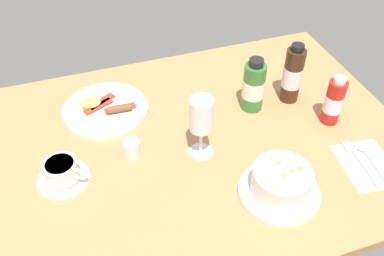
{
  "coord_description": "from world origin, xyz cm",
  "views": [
    {
      "loc": [
        -30.11,
        -77.31,
        80.47
      ],
      "look_at": [
        -4.32,
        -1.22,
        6.61
      ],
      "focal_mm": 39.87,
      "sensor_mm": 36.0,
      "label": 1
    }
  ],
  "objects_px": {
    "sauce_bottle_brown": "(292,75)",
    "wine_glass": "(201,118)",
    "sauce_bottle_red": "(334,102)",
    "sauce_bottle_green": "(254,86)",
    "coffee_cup": "(62,172)",
    "porridge_bowl": "(281,183)",
    "cutlery_setting": "(366,163)",
    "breakfast_plate": "(105,109)",
    "creamer_jug": "(132,149)"
  },
  "relations": [
    {
      "from": "sauce_bottle_brown",
      "to": "wine_glass",
      "type": "bearing_deg",
      "value": -158.46
    },
    {
      "from": "sauce_bottle_red",
      "to": "wine_glass",
      "type": "bearing_deg",
      "value": -179.77
    },
    {
      "from": "sauce_bottle_green",
      "to": "sauce_bottle_brown",
      "type": "distance_m",
      "value": 0.12
    },
    {
      "from": "coffee_cup",
      "to": "sauce_bottle_brown",
      "type": "height_order",
      "value": "sauce_bottle_brown"
    },
    {
      "from": "porridge_bowl",
      "to": "sauce_bottle_brown",
      "type": "bearing_deg",
      "value": 58.44
    },
    {
      "from": "cutlery_setting",
      "to": "wine_glass",
      "type": "height_order",
      "value": "wine_glass"
    },
    {
      "from": "breakfast_plate",
      "to": "sauce_bottle_brown",
      "type": "bearing_deg",
      "value": -12.29
    },
    {
      "from": "sauce_bottle_green",
      "to": "wine_glass",
      "type": "bearing_deg",
      "value": -147.82
    },
    {
      "from": "sauce_bottle_brown",
      "to": "sauce_bottle_red",
      "type": "bearing_deg",
      "value": -64.53
    },
    {
      "from": "sauce_bottle_red",
      "to": "porridge_bowl",
      "type": "bearing_deg",
      "value": -143.21
    },
    {
      "from": "wine_glass",
      "to": "breakfast_plate",
      "type": "bearing_deg",
      "value": 130.29
    },
    {
      "from": "cutlery_setting",
      "to": "porridge_bowl",
      "type": "bearing_deg",
      "value": -176.62
    },
    {
      "from": "wine_glass",
      "to": "sauce_bottle_green",
      "type": "distance_m",
      "value": 0.25
    },
    {
      "from": "porridge_bowl",
      "to": "sauce_bottle_green",
      "type": "xyz_separation_m",
      "value": [
        0.07,
        0.32,
        0.04
      ]
    },
    {
      "from": "creamer_jug",
      "to": "coffee_cup",
      "type": "bearing_deg",
      "value": -170.98
    },
    {
      "from": "cutlery_setting",
      "to": "coffee_cup",
      "type": "height_order",
      "value": "coffee_cup"
    },
    {
      "from": "sauce_bottle_red",
      "to": "sauce_bottle_brown",
      "type": "xyz_separation_m",
      "value": [
        -0.06,
        0.13,
        0.02
      ]
    },
    {
      "from": "porridge_bowl",
      "to": "wine_glass",
      "type": "height_order",
      "value": "wine_glass"
    },
    {
      "from": "cutlery_setting",
      "to": "sauce_bottle_red",
      "type": "bearing_deg",
      "value": 90.3
    },
    {
      "from": "sauce_bottle_brown",
      "to": "cutlery_setting",
      "type": "bearing_deg",
      "value": -78.55
    },
    {
      "from": "breakfast_plate",
      "to": "coffee_cup",
      "type": "bearing_deg",
      "value": -122.15
    },
    {
      "from": "porridge_bowl",
      "to": "wine_glass",
      "type": "relative_size",
      "value": 1.11
    },
    {
      "from": "creamer_jug",
      "to": "sauce_bottle_red",
      "type": "height_order",
      "value": "sauce_bottle_red"
    },
    {
      "from": "porridge_bowl",
      "to": "wine_glass",
      "type": "distance_m",
      "value": 0.24
    },
    {
      "from": "sauce_bottle_red",
      "to": "breakfast_plate",
      "type": "height_order",
      "value": "sauce_bottle_red"
    },
    {
      "from": "porridge_bowl",
      "to": "creamer_jug",
      "type": "distance_m",
      "value": 0.38
    },
    {
      "from": "cutlery_setting",
      "to": "wine_glass",
      "type": "xyz_separation_m",
      "value": [
        -0.39,
        0.17,
        0.12
      ]
    },
    {
      "from": "porridge_bowl",
      "to": "creamer_jug",
      "type": "xyz_separation_m",
      "value": [
        -0.3,
        0.24,
        -0.01
      ]
    },
    {
      "from": "wine_glass",
      "to": "sauce_bottle_green",
      "type": "bearing_deg",
      "value": 32.18
    },
    {
      "from": "porridge_bowl",
      "to": "cutlery_setting",
      "type": "height_order",
      "value": "porridge_bowl"
    },
    {
      "from": "sauce_bottle_red",
      "to": "breakfast_plate",
      "type": "xyz_separation_m",
      "value": [
        -0.59,
        0.24,
        -0.06
      ]
    },
    {
      "from": "creamer_jug",
      "to": "sauce_bottle_green",
      "type": "bearing_deg",
      "value": 12.29
    },
    {
      "from": "creamer_jug",
      "to": "sauce_bottle_red",
      "type": "distance_m",
      "value": 0.56
    },
    {
      "from": "cutlery_setting",
      "to": "sauce_bottle_red",
      "type": "height_order",
      "value": "sauce_bottle_red"
    },
    {
      "from": "sauce_bottle_green",
      "to": "sauce_bottle_red",
      "type": "xyz_separation_m",
      "value": [
        0.18,
        -0.13,
        -0.01
      ]
    },
    {
      "from": "coffee_cup",
      "to": "sauce_bottle_brown",
      "type": "distance_m",
      "value": 0.69
    },
    {
      "from": "porridge_bowl",
      "to": "breakfast_plate",
      "type": "distance_m",
      "value": 0.55
    },
    {
      "from": "cutlery_setting",
      "to": "sauce_bottle_green",
      "type": "xyz_separation_m",
      "value": [
        -0.18,
        0.3,
        0.07
      ]
    },
    {
      "from": "creamer_jug",
      "to": "sauce_bottle_red",
      "type": "relative_size",
      "value": 0.36
    },
    {
      "from": "cutlery_setting",
      "to": "sauce_bottle_red",
      "type": "distance_m",
      "value": 0.19
    },
    {
      "from": "sauce_bottle_green",
      "to": "breakfast_plate",
      "type": "bearing_deg",
      "value": 164.17
    },
    {
      "from": "cutlery_setting",
      "to": "breakfast_plate",
      "type": "distance_m",
      "value": 0.73
    },
    {
      "from": "creamer_jug",
      "to": "breakfast_plate",
      "type": "relative_size",
      "value": 0.22
    },
    {
      "from": "coffee_cup",
      "to": "sauce_bottle_green",
      "type": "height_order",
      "value": "sauce_bottle_green"
    },
    {
      "from": "coffee_cup",
      "to": "creamer_jug",
      "type": "xyz_separation_m",
      "value": [
        0.18,
        0.03,
        -0.0
      ]
    },
    {
      "from": "cutlery_setting",
      "to": "coffee_cup",
      "type": "distance_m",
      "value": 0.76
    },
    {
      "from": "cutlery_setting",
      "to": "sauce_bottle_red",
      "type": "relative_size",
      "value": 1.21
    },
    {
      "from": "sauce_bottle_green",
      "to": "sauce_bottle_red",
      "type": "relative_size",
      "value": 1.11
    },
    {
      "from": "wine_glass",
      "to": "sauce_bottle_red",
      "type": "distance_m",
      "value": 0.39
    },
    {
      "from": "wine_glass",
      "to": "cutlery_setting",
      "type": "bearing_deg",
      "value": -24.3
    }
  ]
}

